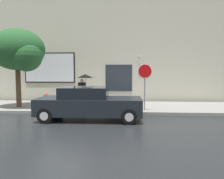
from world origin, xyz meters
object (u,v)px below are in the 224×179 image
parked_car (89,104)px  street_tree (19,51)px  stop_sign (145,77)px  fire_hydrant (46,101)px  pedestrian_with_umbrella (84,80)px

parked_car → street_tree: street_tree is taller
street_tree → stop_sign: street_tree is taller
fire_hydrant → street_tree: bearing=167.7°
fire_hydrant → stop_sign: bearing=-3.7°
pedestrian_with_umbrella → street_tree: street_tree is taller
pedestrian_with_umbrella → stop_sign: stop_sign is taller
pedestrian_with_umbrella → stop_sign: size_ratio=0.76×
stop_sign → street_tree: bearing=174.3°
street_tree → pedestrian_with_umbrella: bearing=21.0°
fire_hydrant → parked_car: bearing=-37.0°
fire_hydrant → pedestrian_with_umbrella: pedestrian_with_umbrella is taller
fire_hydrant → stop_sign: stop_sign is taller
parked_car → stop_sign: bearing=32.1°
pedestrian_with_umbrella → stop_sign: bearing=-29.6°
fire_hydrant → street_tree: street_tree is taller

